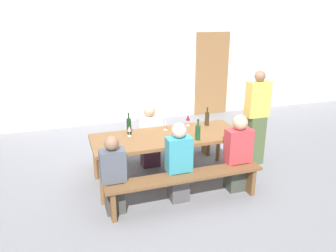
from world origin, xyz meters
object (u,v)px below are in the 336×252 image
at_px(wine_glass_0, 174,129).
at_px(seated_guest_far_0, 150,137).
at_px(bench_near, 186,181).
at_px(wine_glass_1, 166,122).
at_px(wine_bottle_1, 129,126).
at_px(wine_glass_2, 129,129).
at_px(wooden_door, 212,74).
at_px(seated_guest_near_1, 179,164).
at_px(wine_glass_3, 188,118).
at_px(tasting_table, 168,140).
at_px(wine_bottle_0, 198,132).
at_px(wine_bottle_2, 207,119).
at_px(standing_host, 256,120).
at_px(seated_guest_near_2, 238,154).
at_px(seated_guest_near_0, 113,177).
at_px(bench_far, 154,142).

height_order(wine_glass_0, seated_guest_far_0, seated_guest_far_0).
relative_size(bench_near, wine_glass_1, 12.85).
xyz_separation_m(wine_glass_1, seated_guest_far_0, (-0.17, 0.35, -0.36)).
distance_m(wine_bottle_1, wine_glass_2, 0.14).
distance_m(wooden_door, seated_guest_near_1, 4.41).
bearing_deg(seated_guest_near_1, bench_near, -162.90).
relative_size(bench_near, wine_glass_3, 12.30).
xyz_separation_m(tasting_table, wine_bottle_0, (0.35, -0.31, 0.19)).
height_order(tasting_table, seated_guest_far_0, seated_guest_far_0).
height_order(wine_glass_3, seated_guest_near_1, seated_guest_near_1).
xyz_separation_m(wine_bottle_0, wine_bottle_2, (0.41, 0.56, -0.00)).
bearing_deg(wine_glass_2, wine_bottle_0, -26.70).
relative_size(bench_near, standing_host, 1.35).
bearing_deg(seated_guest_far_0, seated_guest_near_2, 39.69).
height_order(bench_near, seated_guest_far_0, seated_guest_far_0).
xyz_separation_m(wine_bottle_0, wine_glass_1, (-0.31, 0.56, 0.01)).
bearing_deg(seated_guest_near_2, wine_glass_2, 62.44).
bearing_deg(seated_guest_far_0, wine_glass_2, -44.39).
distance_m(wine_glass_3, seated_guest_near_0, 1.73).
distance_m(wine_glass_1, wine_glass_2, 0.61).
bearing_deg(wine_bottle_1, wine_glass_0, -30.62).
bearing_deg(bench_far, standing_host, -20.97).
xyz_separation_m(wine_bottle_2, wine_glass_0, (-0.69, -0.32, 0.01)).
xyz_separation_m(wine_glass_0, seated_guest_near_1, (-0.12, -0.52, -0.33)).
bearing_deg(standing_host, bench_far, -20.97).
relative_size(wine_bottle_2, standing_host, 0.19).
xyz_separation_m(bench_near, wine_glass_0, (0.07, 0.67, 0.52)).
bearing_deg(seated_guest_far_0, wooden_door, 136.83).
relative_size(wooden_door, bench_far, 0.95).
height_order(wine_glass_2, seated_guest_near_0, seated_guest_near_0).
bearing_deg(seated_guest_near_0, wine_glass_0, -62.83).
bearing_deg(wooden_door, wine_bottle_1, -134.43).
bearing_deg(bench_far, seated_guest_near_2, -57.15).
height_order(wine_bottle_1, seated_guest_near_2, seated_guest_near_2).
height_order(wine_bottle_1, standing_host, standing_host).
bearing_deg(bench_far, wine_glass_2, -133.21).
bearing_deg(seated_guest_near_2, wine_glass_0, 56.88).
bearing_deg(seated_guest_near_1, wine_glass_3, -28.51).
relative_size(tasting_table, wine_bottle_2, 7.57).
xyz_separation_m(wine_glass_3, seated_guest_near_0, (-1.41, -0.94, -0.37)).
bearing_deg(bench_far, seated_guest_near_1, -91.96).
bearing_deg(seated_guest_near_1, wooden_door, -31.66).
relative_size(bench_near, seated_guest_near_1, 1.94).
height_order(bench_far, seated_guest_near_2, seated_guest_near_2).
height_order(wine_bottle_0, wine_bottle_2, wine_bottle_0).
distance_m(bench_far, wine_bottle_0, 1.23).
bearing_deg(wine_glass_1, standing_host, -4.50).
xyz_separation_m(seated_guest_near_2, seated_guest_far_0, (-0.99, 1.19, -0.04)).
height_order(wine_glass_3, seated_guest_near_2, seated_guest_near_2).
relative_size(wine_glass_3, seated_guest_far_0, 0.16).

